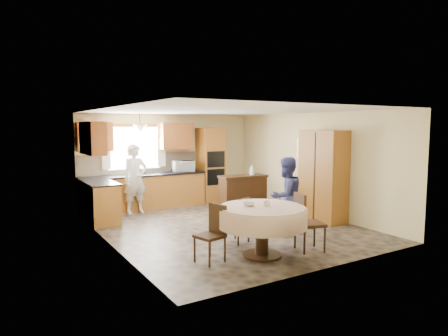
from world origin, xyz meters
TOP-DOWN VIEW (x-y plane):
  - floor at (0.00, 0.00)m, footprint 5.00×6.00m
  - ceiling at (0.00, 0.00)m, footprint 5.00×6.00m
  - wall_back at (0.00, 3.00)m, footprint 5.00×0.02m
  - wall_front at (0.00, -3.00)m, footprint 5.00×0.02m
  - wall_left at (-2.50, 0.00)m, footprint 0.02×6.00m
  - wall_right at (2.50, 0.00)m, footprint 0.02×6.00m
  - window at (-1.00, 2.98)m, footprint 1.40×0.03m
  - curtain_left at (-1.75, 2.93)m, footprint 0.22×0.02m
  - curtain_right at (-0.25, 2.93)m, footprint 0.22×0.02m
  - base_cab_back at (-0.85, 2.70)m, footprint 3.30×0.60m
  - counter_back at (-0.85, 2.70)m, footprint 3.30×0.64m
  - base_cab_left at (-2.20, 1.80)m, footprint 0.60×1.20m
  - counter_left at (-2.20, 1.80)m, footprint 0.64×1.20m
  - backsplash at (-0.85, 2.99)m, footprint 3.30×0.02m
  - wall_cab_left at (-2.05, 2.83)m, footprint 0.85×0.33m
  - wall_cab_right at (0.15, 2.83)m, footprint 0.90×0.33m
  - wall_cab_side at (-2.33, 1.80)m, footprint 0.33×1.20m
  - oven_tower at (1.15, 2.69)m, footprint 0.66×0.62m
  - oven_upper at (1.15, 2.38)m, footprint 0.56×0.01m
  - oven_lower at (1.15, 2.38)m, footprint 0.56×0.01m
  - pendant at (-1.00, 2.50)m, footprint 0.36×0.36m
  - sideboard at (1.21, 1.11)m, footprint 1.25×0.60m
  - space_heater at (2.20, 0.15)m, footprint 0.36×0.26m
  - cupboard at (2.22, -0.68)m, footprint 0.55×1.09m
  - dining_table at (-0.51, -2.02)m, footprint 1.48×1.48m
  - chair_left at (-1.33, -1.81)m, footprint 0.49×0.49m
  - chair_back at (-0.41, -1.19)m, footprint 0.47×0.47m
  - chair_right at (0.32, -2.17)m, footprint 0.55×0.55m
  - framed_picture at (2.47, 0.20)m, footprint 0.06×0.56m
  - microwave at (0.26, 2.65)m, footprint 0.60×0.45m
  - person_sink at (-1.22, 2.30)m, footprint 0.68×0.49m
  - person_dining at (0.69, -1.20)m, footprint 0.81×0.65m
  - bowl_sideboard at (0.81, 1.11)m, footprint 0.28×0.28m
  - bottle_sideboard at (1.49, 1.11)m, footprint 0.13×0.13m
  - cup_table at (-0.44, -2.04)m, footprint 0.14×0.14m
  - bowl_table at (-0.68, -1.88)m, footprint 0.22×0.22m

SIDE VIEW (x-z plane):
  - floor at x=0.00m, z-range -0.01..0.01m
  - space_heater at x=2.20m, z-range 0.00..0.49m
  - sideboard at x=1.21m, z-range 0.00..0.87m
  - base_cab_back at x=-0.85m, z-range 0.00..0.88m
  - base_cab_left at x=-2.20m, z-range 0.00..0.88m
  - chair_back at x=-0.41m, z-range 0.04..0.90m
  - chair_left at x=-1.33m, z-range 0.05..0.97m
  - chair_right at x=0.32m, z-range 0.05..1.07m
  - dining_table at x=-0.51m, z-range 0.24..1.09m
  - oven_lower at x=1.15m, z-range 0.53..0.97m
  - person_dining at x=0.69m, z-range 0.00..1.57m
  - person_sink at x=-1.22m, z-range 0.00..1.73m
  - bowl_table at x=-0.68m, z-range 0.85..0.91m
  - cup_table at x=-0.44m, z-range 0.85..0.94m
  - bowl_sideboard at x=0.81m, z-range 0.87..0.92m
  - counter_back at x=-0.85m, z-range 0.88..0.92m
  - counter_left at x=-2.20m, z-range 0.88..0.92m
  - bottle_sideboard at x=1.49m, z-range 0.87..1.19m
  - cupboard at x=2.22m, z-range 0.00..2.08m
  - oven_tower at x=1.15m, z-range 0.00..2.12m
  - microwave at x=0.26m, z-range 0.92..1.23m
  - backsplash at x=-0.85m, z-range 0.90..1.46m
  - wall_back at x=0.00m, z-range 0.00..2.50m
  - wall_front at x=0.00m, z-range 0.00..2.50m
  - wall_left at x=-2.50m, z-range 0.00..2.50m
  - wall_right at x=2.50m, z-range 0.00..2.50m
  - oven_upper at x=1.15m, z-range 1.02..1.48m
  - window at x=-1.00m, z-range 1.05..2.15m
  - framed_picture at x=2.47m, z-range 1.39..1.85m
  - curtain_left at x=-1.75m, z-range 1.08..2.22m
  - curtain_right at x=-0.25m, z-range 1.08..2.22m
  - wall_cab_left at x=-2.05m, z-range 1.55..2.27m
  - wall_cab_right at x=0.15m, z-range 1.55..2.27m
  - wall_cab_side at x=-2.33m, z-range 1.55..2.27m
  - pendant at x=-1.00m, z-range 2.03..2.21m
  - ceiling at x=0.00m, z-range 2.50..2.50m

